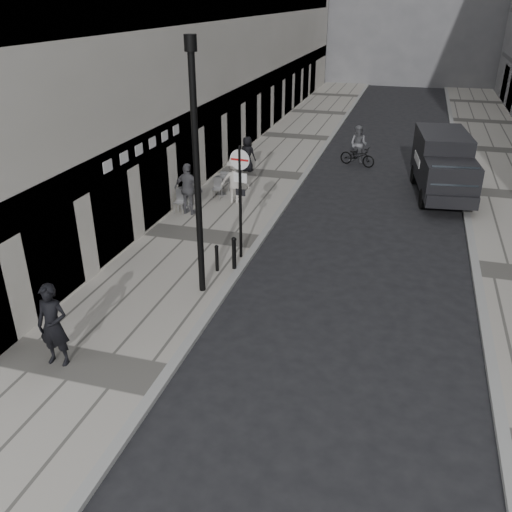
{
  "coord_description": "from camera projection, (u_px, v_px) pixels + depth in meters",
  "views": [
    {
      "loc": [
        4.62,
        -5.81,
        7.71
      ],
      "look_at": [
        0.99,
        6.72,
        1.4
      ],
      "focal_mm": 38.0,
      "sensor_mm": 36.0,
      "label": 1
    }
  ],
  "objects": [
    {
      "name": "ground",
      "position": [
        96.0,
        480.0,
        9.54
      ],
      "size": [
        120.0,
        120.0,
        0.0
      ],
      "primitive_type": "plane",
      "color": "black",
      "rests_on": "ground"
    },
    {
      "name": "sidewalk",
      "position": [
        262.0,
        174.0,
        25.57
      ],
      "size": [
        4.0,
        60.0,
        0.12
      ],
      "primitive_type": "cube",
      "color": "gray",
      "rests_on": "ground"
    },
    {
      "name": "walking_man",
      "position": [
        53.0,
        325.0,
        11.96
      ],
      "size": [
        0.76,
        0.53,
        2.0
      ],
      "primitive_type": "imported",
      "rotation": [
        0.0,
        0.0,
        0.07
      ],
      "color": "black",
      "rests_on": "sidewalk"
    },
    {
      "name": "sign_post",
      "position": [
        240.0,
        188.0,
        16.38
      ],
      "size": [
        0.62,
        0.12,
        3.6
      ],
      "rotation": [
        0.0,
        0.0,
        -0.1
      ],
      "color": "black",
      "rests_on": "sidewalk"
    },
    {
      "name": "lamppost",
      "position": [
        196.0,
        161.0,
        13.8
      ],
      "size": [
        0.3,
        0.3,
        6.77
      ],
      "color": "black",
      "rests_on": "sidewalk"
    },
    {
      "name": "bollard_near",
      "position": [
        234.0,
        254.0,
        16.43
      ],
      "size": [
        0.13,
        0.13,
        0.98
      ],
      "primitive_type": "cylinder",
      "color": "black",
      "rests_on": "sidewalk"
    },
    {
      "name": "bollard_far",
      "position": [
        217.0,
        259.0,
        16.33
      ],
      "size": [
        0.11,
        0.11,
        0.8
      ],
      "primitive_type": "cylinder",
      "color": "black",
      "rests_on": "sidewalk"
    },
    {
      "name": "panel_van",
      "position": [
        443.0,
        162.0,
        22.56
      ],
      "size": [
        2.64,
        5.54,
        2.52
      ],
      "rotation": [
        0.0,
        0.0,
        0.13
      ],
      "color": "black",
      "rests_on": "ground"
    },
    {
      "name": "cyclist",
      "position": [
        358.0,
        150.0,
        26.71
      ],
      "size": [
        1.94,
        1.21,
        1.98
      ],
      "rotation": [
        0.0,
        0.0,
        -0.33
      ],
      "color": "black",
      "rests_on": "ground"
    },
    {
      "name": "pedestrian_a",
      "position": [
        188.0,
        189.0,
        20.36
      ],
      "size": [
        1.2,
        0.59,
        1.97
      ],
      "primitive_type": "imported",
      "rotation": [
        0.0,
        0.0,
        3.04
      ],
      "color": "#58585D",
      "rests_on": "sidewalk"
    },
    {
      "name": "pedestrian_b",
      "position": [
        235.0,
        180.0,
        21.53
      ],
      "size": [
        1.25,
        0.79,
        1.84
      ],
      "primitive_type": "imported",
      "rotation": [
        0.0,
        0.0,
        3.23
      ],
      "color": "#B9B3AA",
      "rests_on": "sidewalk"
    },
    {
      "name": "pedestrian_c",
      "position": [
        247.0,
        154.0,
        25.46
      ],
      "size": [
        0.9,
        0.7,
        1.64
      ],
      "primitive_type": "imported",
      "rotation": [
        0.0,
        0.0,
        2.91
      ],
      "color": "black",
      "rests_on": "sidewalk"
    },
    {
      "name": "cafe_table_near",
      "position": [
        222.0,
        184.0,
        22.6
      ],
      "size": [
        0.67,
        1.52,
        0.86
      ],
      "color": "#A4A4A6",
      "rests_on": "sidewalk"
    },
    {
      "name": "cafe_table_mid",
      "position": [
        188.0,
        196.0,
        21.37
      ],
      "size": [
        0.63,
        1.43,
        0.81
      ],
      "color": "silver",
      "rests_on": "sidewalk"
    },
    {
      "name": "cafe_table_far",
      "position": [
        186.0,
        197.0,
        21.14
      ],
      "size": [
        0.72,
        1.62,
        0.93
      ],
      "color": "silver",
      "rests_on": "sidewalk"
    }
  ]
}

